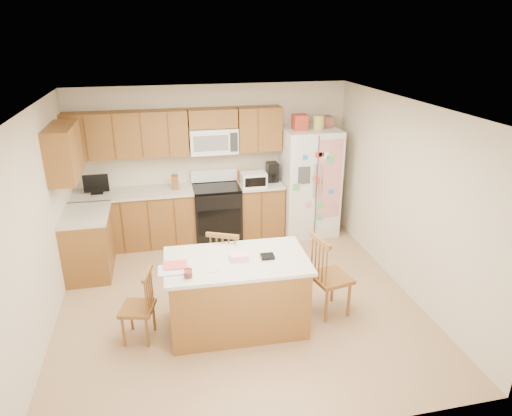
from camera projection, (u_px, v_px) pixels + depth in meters
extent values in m
plane|color=tan|center=(238.00, 299.00, 6.00)|extent=(4.50, 4.50, 0.00)
cube|color=beige|center=(213.00, 161.00, 7.58)|extent=(4.50, 0.10, 2.50)
cube|color=beige|center=(287.00, 319.00, 3.49)|extent=(4.50, 0.10, 2.50)
cube|color=beige|center=(38.00, 227.00, 5.09)|extent=(0.10, 4.50, 2.50)
cube|color=beige|center=(405.00, 197.00, 5.98)|extent=(0.10, 4.50, 2.50)
cube|color=white|center=(234.00, 107.00, 5.07)|extent=(4.50, 4.50, 0.04)
cube|color=brown|center=(136.00, 220.00, 7.35)|extent=(1.87, 0.60, 0.88)
cube|color=brown|center=(260.00, 210.00, 7.75)|extent=(0.72, 0.60, 0.88)
cube|color=brown|center=(89.00, 244.00, 6.52)|extent=(0.60, 0.95, 0.88)
cube|color=beige|center=(133.00, 193.00, 7.17)|extent=(1.87, 0.64, 0.04)
cube|color=beige|center=(260.00, 184.00, 7.57)|extent=(0.72, 0.64, 0.04)
cube|color=beige|center=(85.00, 214.00, 6.35)|extent=(0.64, 0.95, 0.04)
cube|color=brown|center=(127.00, 135.00, 6.96)|extent=(1.85, 0.33, 0.70)
cube|color=brown|center=(259.00, 129.00, 7.37)|extent=(0.70, 0.33, 0.70)
cube|color=brown|center=(212.00, 118.00, 7.15)|extent=(0.76, 0.33, 0.29)
cube|color=brown|center=(64.00, 152.00, 5.99)|extent=(0.33, 0.95, 0.70)
cube|color=#5D3511|center=(86.00, 139.00, 6.70)|extent=(0.02, 0.01, 0.66)
cube|color=#5D3511|center=(96.00, 231.00, 6.95)|extent=(0.02, 0.01, 0.84)
cube|color=#5D3511|center=(114.00, 138.00, 6.77)|extent=(0.02, 0.01, 0.66)
cube|color=#5D3511|center=(123.00, 228.00, 7.03)|extent=(0.02, 0.01, 0.84)
cube|color=#5D3511|center=(142.00, 136.00, 6.85)|extent=(0.02, 0.01, 0.66)
cube|color=#5D3511|center=(149.00, 226.00, 7.11)|extent=(0.02, 0.01, 0.84)
cube|color=#5D3511|center=(169.00, 135.00, 6.93)|extent=(0.01, 0.01, 0.66)
cube|color=#5D3511|center=(175.00, 224.00, 7.19)|extent=(0.01, 0.01, 0.84)
cube|color=#5D3511|center=(258.00, 131.00, 7.21)|extent=(0.01, 0.01, 0.66)
cube|color=#5D3511|center=(262.00, 216.00, 7.47)|extent=(0.01, 0.01, 0.84)
cube|color=white|center=(213.00, 140.00, 7.26)|extent=(0.76, 0.38, 0.40)
cube|color=slate|center=(211.00, 143.00, 7.07)|extent=(0.54, 0.01, 0.24)
cube|color=#262626|center=(234.00, 142.00, 7.14)|extent=(0.12, 0.01, 0.30)
cube|color=brown|center=(175.00, 182.00, 7.26)|extent=(0.10, 0.14, 0.22)
cube|color=black|center=(97.00, 193.00, 7.08)|extent=(0.18, 0.12, 0.02)
cube|color=black|center=(96.00, 183.00, 7.02)|extent=(0.38, 0.03, 0.28)
cube|color=#C4530F|center=(250.00, 177.00, 7.58)|extent=(0.35, 0.22, 0.18)
cube|color=white|center=(254.00, 179.00, 7.37)|extent=(0.40, 0.28, 0.23)
cube|color=black|center=(255.00, 182.00, 7.24)|extent=(0.34, 0.01, 0.15)
cube|color=black|center=(272.00, 172.00, 7.61)|extent=(0.18, 0.22, 0.32)
cylinder|color=black|center=(273.00, 177.00, 7.57)|extent=(0.12, 0.12, 0.12)
cube|color=black|center=(217.00, 213.00, 7.59)|extent=(0.76, 0.64, 0.88)
cube|color=black|center=(220.00, 222.00, 7.30)|extent=(0.68, 0.01, 0.42)
cube|color=black|center=(216.00, 187.00, 7.42)|extent=(0.76, 0.64, 0.03)
cube|color=white|center=(214.00, 175.00, 7.61)|extent=(0.76, 0.10, 0.20)
cube|color=white|center=(309.00, 182.00, 7.68)|extent=(0.90, 0.75, 1.80)
cube|color=#4C4C4C|center=(317.00, 189.00, 7.33)|extent=(0.02, 0.01, 1.75)
cube|color=silver|center=(314.00, 181.00, 7.25)|extent=(0.02, 0.03, 0.55)
cube|color=silver|center=(320.00, 181.00, 7.27)|extent=(0.02, 0.03, 0.55)
cube|color=#3F3F44|center=(304.00, 175.00, 7.20)|extent=(0.20, 0.01, 0.28)
cube|color=#D84C59|center=(329.00, 180.00, 7.32)|extent=(0.42, 0.01, 1.30)
cube|color=#BA3624|center=(300.00, 122.00, 7.26)|extent=(0.22, 0.22, 0.24)
cylinder|color=tan|center=(319.00, 122.00, 7.28)|extent=(0.18, 0.18, 0.22)
cube|color=#924F47|center=(326.00, 122.00, 7.44)|extent=(0.18, 0.20, 0.18)
cube|color=brown|center=(237.00, 294.00, 5.32)|extent=(1.56, 0.91, 0.85)
cube|color=beige|center=(237.00, 261.00, 5.16)|extent=(1.65, 0.99, 0.04)
cylinder|color=#BA3624|center=(188.00, 275.00, 4.77)|extent=(0.08, 0.08, 0.06)
cylinder|color=white|center=(188.00, 273.00, 4.77)|extent=(0.09, 0.09, 0.09)
cube|color=#FFB5D6|center=(239.00, 257.00, 5.14)|extent=(0.20, 0.16, 0.07)
cube|color=black|center=(267.00, 256.00, 5.17)|extent=(0.15, 0.12, 0.04)
cube|color=white|center=(172.00, 270.00, 4.91)|extent=(0.31, 0.25, 0.01)
cube|color=#D84C4C|center=(175.00, 265.00, 4.99)|extent=(0.27, 0.21, 0.01)
cylinder|color=white|center=(214.00, 272.00, 4.87)|extent=(0.14, 0.05, 0.01)
cube|color=brown|center=(137.00, 308.00, 5.10)|extent=(0.43, 0.45, 0.04)
cylinder|color=brown|center=(131.00, 316.00, 5.32)|extent=(0.03, 0.03, 0.38)
cylinder|color=brown|center=(123.00, 332.00, 5.04)|extent=(0.03, 0.03, 0.38)
cylinder|color=brown|center=(154.00, 316.00, 5.32)|extent=(0.03, 0.03, 0.38)
cylinder|color=brown|center=(147.00, 333.00, 5.04)|extent=(0.03, 0.03, 0.38)
cylinder|color=brown|center=(152.00, 285.00, 5.14)|extent=(0.02, 0.02, 0.43)
cylinder|color=brown|center=(150.00, 288.00, 5.07)|extent=(0.02, 0.02, 0.43)
cylinder|color=brown|center=(149.00, 291.00, 5.01)|extent=(0.02, 0.02, 0.43)
cylinder|color=brown|center=(147.00, 294.00, 4.95)|extent=(0.02, 0.02, 0.43)
cylinder|color=brown|center=(146.00, 298.00, 4.89)|extent=(0.02, 0.02, 0.43)
cube|color=brown|center=(147.00, 274.00, 4.93)|extent=(0.12, 0.35, 0.04)
cube|color=brown|center=(227.00, 266.00, 5.87)|extent=(0.56, 0.55, 0.05)
cylinder|color=brown|center=(244.00, 278.00, 6.06)|extent=(0.04, 0.04, 0.44)
cylinder|color=brown|center=(218.00, 275.00, 6.13)|extent=(0.04, 0.04, 0.44)
cylinder|color=brown|center=(238.00, 290.00, 5.78)|extent=(0.04, 0.04, 0.44)
cylinder|color=brown|center=(211.00, 287.00, 5.85)|extent=(0.04, 0.04, 0.44)
cylinder|color=brown|center=(235.00, 255.00, 5.58)|extent=(0.02, 0.02, 0.49)
cylinder|color=brown|center=(229.00, 255.00, 5.59)|extent=(0.02, 0.02, 0.49)
cylinder|color=brown|center=(223.00, 254.00, 5.61)|extent=(0.02, 0.02, 0.49)
cylinder|color=brown|center=(217.00, 253.00, 5.62)|extent=(0.02, 0.02, 0.49)
cylinder|color=brown|center=(211.00, 253.00, 5.64)|extent=(0.02, 0.02, 0.49)
cube|color=brown|center=(222.00, 236.00, 5.52)|extent=(0.39, 0.21, 0.05)
cube|color=brown|center=(331.00, 278.00, 5.57)|extent=(0.51, 0.53, 0.05)
cylinder|color=brown|center=(349.00, 300.00, 5.57)|extent=(0.04, 0.04, 0.46)
cylinder|color=brown|center=(332.00, 285.00, 5.87)|extent=(0.04, 0.04, 0.46)
cylinder|color=brown|center=(326.00, 306.00, 5.44)|extent=(0.04, 0.04, 0.46)
cylinder|color=brown|center=(311.00, 291.00, 5.75)|extent=(0.04, 0.04, 0.46)
cylinder|color=brown|center=(326.00, 266.00, 5.26)|extent=(0.02, 0.02, 0.51)
cylinder|color=brown|center=(323.00, 263.00, 5.33)|extent=(0.02, 0.02, 0.51)
cylinder|color=brown|center=(319.00, 260.00, 5.39)|extent=(0.02, 0.02, 0.51)
cylinder|color=brown|center=(316.00, 257.00, 5.46)|extent=(0.02, 0.02, 0.51)
cylinder|color=brown|center=(312.00, 255.00, 5.53)|extent=(0.02, 0.02, 0.51)
cube|color=brown|center=(320.00, 241.00, 5.30)|extent=(0.13, 0.43, 0.05)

